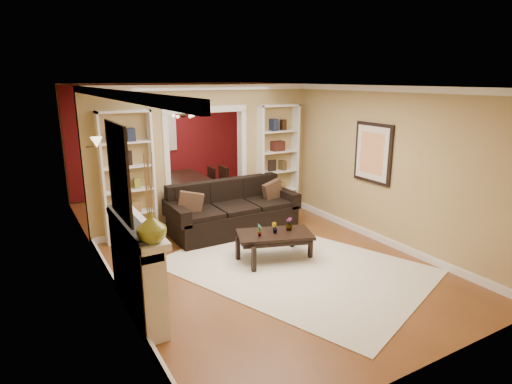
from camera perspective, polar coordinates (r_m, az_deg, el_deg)
floor at (r=7.68m, az=-2.83°, el=-6.59°), size 8.00×8.00×0.00m
ceiling at (r=7.14m, az=-3.12°, el=13.99°), size 8.00×8.00×0.00m
wall_back at (r=10.96m, az=-12.64°, el=6.91°), size 8.00×0.00×8.00m
wall_front at (r=4.27m, az=22.50°, el=-6.35°), size 8.00×0.00×8.00m
wall_left at (r=6.61m, az=-20.61°, el=1.14°), size 0.00×8.00×8.00m
wall_right at (r=8.53m, az=10.64°, el=4.80°), size 0.00×8.00×8.00m
partition_wall at (r=8.36m, az=-6.74°, el=4.75°), size 4.50×0.15×2.70m
red_back_panel at (r=10.93m, az=-12.58°, el=6.74°), size 4.44×0.04×2.64m
dining_window at (r=10.87m, az=-12.58°, el=7.92°), size 0.78×0.03×0.98m
area_rug at (r=6.69m, az=5.16°, el=-9.96°), size 3.85×4.47×0.01m
sofa at (r=7.99m, az=-3.06°, el=-2.14°), size 2.41×1.04×0.94m
pillow_left at (r=7.58m, az=-8.77°, el=-1.67°), size 0.44×0.23×0.42m
pillow_right at (r=8.33m, az=2.23°, el=-0.05°), size 0.42×0.19×0.40m
coffee_table at (r=6.88m, az=2.46°, el=-7.21°), size 1.31×0.98×0.44m
plant_left at (r=6.63m, az=0.50°, el=-5.07°), size 0.13×0.13×0.20m
plant_center at (r=6.77m, az=2.49°, el=-4.78°), size 0.12×0.12×0.18m
plant_right at (r=6.91m, az=4.41°, el=-4.26°), size 0.12×0.12×0.21m
bookshelf_left at (r=7.77m, az=-16.73°, el=1.92°), size 0.90×0.30×2.30m
bookshelf_right at (r=8.97m, az=2.88°, el=4.23°), size 0.90×0.30×2.30m
fireplace at (r=5.48m, az=-15.42°, el=-9.75°), size 0.32×1.70×1.16m
vase at (r=4.57m, az=-13.77°, el=-4.61°), size 0.37×0.37×0.32m
mirror at (r=5.07m, az=-17.89°, el=2.63°), size 0.03×0.95×1.10m
wall_sconce at (r=7.07m, az=-20.95°, el=5.94°), size 0.18×0.18×0.22m
framed_art at (r=7.75m, az=15.29°, el=5.02°), size 0.04×0.85×1.05m
dining_table at (r=9.84m, az=-9.23°, el=0.07°), size 1.82×1.02×0.64m
dining_chair_nw at (r=9.37m, az=-11.72°, el=-0.30°), size 0.51×0.51×0.80m
dining_chair_ne at (r=9.74m, az=-5.61°, el=0.83°), size 0.58×0.58×0.90m
dining_chair_sw at (r=9.93m, az=-12.83°, el=0.42°), size 0.47×0.47×0.78m
dining_chair_se at (r=10.29m, az=-6.99°, el=1.19°), size 0.51×0.51×0.77m
chandelier at (r=9.66m, az=-10.47°, el=9.99°), size 0.50×0.50×0.30m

